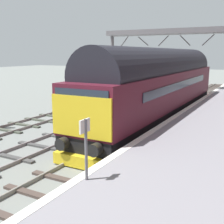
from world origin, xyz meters
TOP-DOWN VIEW (x-y plane):
  - ground_plane at (0.00, 0.00)m, footprint 140.00×140.00m
  - track_main at (0.00, -0.00)m, footprint 2.50×60.00m
  - track_adjacent_west at (-3.24, -0.00)m, footprint 2.50×60.00m
  - track_adjacent_far_west at (-6.95, 0.00)m, footprint 2.50×60.00m
  - station_platform at (3.60, 0.00)m, footprint 4.00×44.00m
  - diesel_locomotive at (0.00, 4.29)m, footprint 2.74×18.18m
  - signal_post_far at (-8.85, 12.28)m, footprint 0.44×0.22m
  - platform_number_sign at (1.96, -7.22)m, footprint 0.10×0.44m
  - overhead_footbridge at (-1.42, 15.11)m, footprint 16.25×2.00m

SIDE VIEW (x-z plane):
  - ground_plane at x=0.00m, z-range 0.00..0.00m
  - track_main at x=0.00m, z-range -0.02..0.13m
  - track_adjacent_far_west at x=-6.95m, z-range -0.02..0.13m
  - track_adjacent_west at x=-3.24m, z-range -0.02..0.13m
  - station_platform at x=3.60m, z-range 0.00..1.01m
  - platform_number_sign at x=1.96m, z-range 1.30..2.96m
  - diesel_locomotive at x=0.00m, z-range 0.14..4.82m
  - signal_post_far at x=-8.85m, z-range 0.56..5.32m
  - overhead_footbridge at x=-1.42m, z-range 2.78..9.45m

